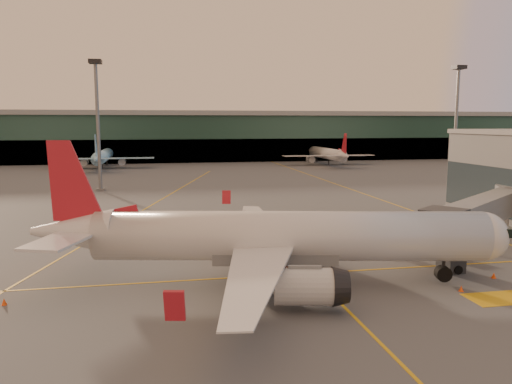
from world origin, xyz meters
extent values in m
plane|color=#4C4F54|center=(0.00, 0.00, 0.00)|extent=(600.00, 600.00, 0.00)
cube|color=gold|center=(0.00, 5.00, 0.01)|extent=(80.00, 0.25, 0.01)
cube|color=gold|center=(-10.00, 45.00, 0.01)|extent=(31.30, 115.98, 0.01)
cube|color=gold|center=(30.00, 70.00, 0.01)|extent=(0.25, 160.00, 0.01)
cube|color=gold|center=(5.00, -8.00, 0.01)|extent=(0.25, 30.00, 0.01)
cube|color=gold|center=(18.00, -4.00, 0.01)|extent=(6.00, 3.00, 0.01)
cube|color=#19382D|center=(0.00, 142.00, 8.00)|extent=(400.00, 18.00, 16.00)
cube|color=gray|center=(0.00, 142.00, 16.80)|extent=(400.00, 20.00, 1.60)
cube|color=black|center=(0.00, 133.50, 4.00)|extent=(400.00, 1.00, 8.00)
cube|color=#2D3D47|center=(33.05, 18.00, 5.00)|extent=(0.30, 21.60, 6.00)
cylinder|color=slate|center=(-20.00, 66.00, 12.50)|extent=(0.70, 0.70, 25.00)
cube|color=black|center=(-20.00, 66.00, 25.20)|extent=(2.40, 2.40, 0.80)
cube|color=slate|center=(-20.00, 66.00, 0.25)|extent=(1.60, 1.60, 0.50)
cylinder|color=slate|center=(55.00, 62.00, 12.50)|extent=(0.70, 0.70, 25.00)
cube|color=black|center=(55.00, 62.00, 25.20)|extent=(2.40, 2.40, 0.80)
cube|color=slate|center=(55.00, 62.00, 0.25)|extent=(1.60, 1.60, 0.50)
cylinder|color=silver|center=(2.33, 2.55, 4.13)|extent=(32.39, 10.47, 4.13)
sphere|color=silver|center=(18.12, -0.66, 4.13)|extent=(4.05, 4.05, 4.05)
cube|color=black|center=(19.27, -0.90, 4.65)|extent=(2.36, 3.00, 0.72)
cone|color=silver|center=(-15.37, 6.15, 4.45)|extent=(7.71, 5.26, 3.93)
cube|color=silver|center=(-15.69, 2.60, 4.55)|extent=(5.38, 7.41, 0.21)
cylinder|color=silver|center=(1.85, -3.77, 1.86)|extent=(4.77, 3.49, 2.69)
cylinder|color=black|center=(-0.51, 0.38, 0.93)|extent=(2.11, 1.79, 1.86)
cylinder|color=black|center=(-0.51, 0.38, 1.50)|extent=(0.37, 0.37, 1.14)
cube|color=silver|center=(-14.28, 9.53, 4.55)|extent=(3.74, 6.87, 0.21)
cylinder|color=silver|center=(4.36, 8.55, 1.86)|extent=(4.77, 3.49, 2.69)
cylinder|color=black|center=(0.56, 5.65, 0.93)|extent=(2.11, 1.79, 1.86)
cylinder|color=black|center=(0.56, 5.65, 1.50)|extent=(0.37, 0.37, 1.14)
cube|color=slate|center=(1.18, 2.78, 2.79)|extent=(10.67, 5.28, 1.65)
cylinder|color=black|center=(15.04, -0.04, 0.93)|extent=(1.44, 1.07, 1.30)
cube|color=slate|center=(24.96, 8.95, 4.43)|extent=(19.69, 16.16, 2.70)
cube|color=#2D3035|center=(16.41, 2.50, 4.43)|extent=(4.77, 4.77, 3.00)
cube|color=#2D3035|center=(17.91, 3.40, 1.20)|extent=(1.60, 2.40, 2.40)
cylinder|color=black|center=(17.91, 2.30, 0.40)|extent=(0.80, 0.40, 0.80)
cylinder|color=black|center=(17.91, 4.50, 0.40)|extent=(0.80, 0.40, 0.80)
cylinder|color=slate|center=(24.96, 8.95, 1.57)|extent=(0.50, 0.50, 3.13)
cylinder|color=slate|center=(34.00, 16.00, 1.57)|extent=(2.40, 2.40, 3.13)
cube|color=#C3471B|center=(4.12, 7.43, 0.75)|extent=(3.90, 3.51, 1.50)
cube|color=silver|center=(3.85, 7.55, 3.09)|extent=(6.29, 4.70, 2.79)
cylinder|color=black|center=(1.99, 7.10, 0.45)|extent=(0.96, 0.69, 0.90)
cylinder|color=black|center=(5.24, 5.58, 0.45)|extent=(0.96, 0.69, 0.90)
cube|color=orange|center=(19.95, 8.19, 0.58)|extent=(2.17, 1.65, 1.16)
cylinder|color=black|center=(19.35, 7.51, 0.24)|extent=(0.53, 0.37, 0.48)
cylinder|color=black|center=(20.83, 7.94, 0.24)|extent=(0.53, 0.37, 0.48)
cube|color=black|center=(13.92, 12.20, 0.51)|extent=(3.51, 2.51, 1.02)
cube|color=orange|center=(13.92, 12.20, 1.21)|extent=(1.67, 1.80, 0.84)
cylinder|color=black|center=(13.06, 11.17, 0.33)|extent=(0.70, 0.45, 0.65)
cylinder|color=black|center=(15.20, 11.81, 0.33)|extent=(0.70, 0.45, 0.65)
cone|color=#FF4C0D|center=(20.34, 0.63, 0.26)|extent=(0.41, 0.41, 0.52)
cube|color=#FF4C0D|center=(20.34, 0.63, 0.01)|extent=(0.35, 0.35, 0.03)
cone|color=#FF4C0D|center=(-19.77, 1.68, 0.26)|extent=(0.40, 0.40, 0.51)
cube|color=#FF4C0D|center=(-19.77, 1.68, 0.01)|extent=(0.35, 0.35, 0.03)
cone|color=#FF4C0D|center=(0.52, 21.25, 0.27)|extent=(0.42, 0.42, 0.54)
cube|color=#FF4C0D|center=(0.52, 21.25, 0.01)|extent=(0.36, 0.36, 0.03)
cone|color=#FF4C0D|center=(15.50, -1.97, 0.24)|extent=(0.38, 0.38, 0.49)
cube|color=#FF4C0D|center=(15.50, -1.97, 0.01)|extent=(0.33, 0.33, 0.03)
camera|label=1|loc=(-8.00, -36.86, 13.47)|focal=35.00mm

